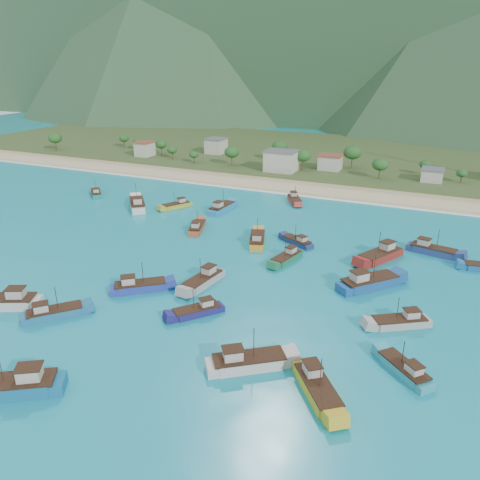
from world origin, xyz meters
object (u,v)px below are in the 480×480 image
at_px(boat_4, 297,242).
at_px(boat_29, 404,370).
at_px(boat_15, 222,208).
at_px(boat_28, 257,240).
at_px(boat_27, 177,206).
at_px(boat_14, 380,256).
at_px(boat_16, 96,193).
at_px(boat_2, 432,251).
at_px(boat_19, 197,228).
at_px(boat_25, 369,283).
at_px(boat_12, 198,311).
at_px(boat_11, 248,363).
at_px(boat_9, 137,205).
at_px(boat_23, 400,322).
at_px(boat_20, 139,287).
at_px(boat_5, 317,388).
at_px(boat_10, 13,387).
at_px(boat_18, 294,200).
at_px(boat_0, 203,281).
at_px(boat_7, 5,302).
at_px(boat_26, 287,258).
at_px(boat_17, 54,314).

xyz_separation_m(boat_4, boat_29, (28.59, -40.64, 0.04)).
distance_m(boat_15, boat_28, 27.27).
xyz_separation_m(boat_15, boat_27, (-13.54, -2.72, -0.19)).
bearing_deg(boat_14, boat_16, 17.28).
height_order(boat_2, boat_28, boat_28).
height_order(boat_19, boat_25, boat_25).
xyz_separation_m(boat_12, boat_16, (-66.80, 52.63, 0.02)).
xyz_separation_m(boat_25, boat_28, (-28.11, 12.61, -0.18)).
bearing_deg(boat_19, boat_16, 142.36).
bearing_deg(boat_28, boat_11, -89.11).
distance_m(boat_9, boat_29, 93.86).
xyz_separation_m(boat_15, boat_19, (1.61, -17.41, -0.15)).
distance_m(boat_23, boat_28, 42.94).
bearing_deg(boat_20, boat_5, 30.00).
relative_size(boat_10, boat_18, 1.30).
bearing_deg(boat_9, boat_29, -71.15).
relative_size(boat_0, boat_23, 1.13).
bearing_deg(boat_27, boat_12, 152.82).
xyz_separation_m(boat_16, boat_29, (100.71, -55.00, -0.01)).
bearing_deg(boat_11, boat_9, -169.84).
distance_m(boat_4, boat_7, 62.41).
distance_m(boat_0, boat_20, 12.11).
bearing_deg(boat_25, boat_2, 108.17).
distance_m(boat_11, boat_28, 48.06).
height_order(boat_4, boat_10, boat_10).
bearing_deg(boat_15, boat_2, -5.59).
height_order(boat_5, boat_10, boat_10).
height_order(boat_2, boat_18, boat_2).
height_order(boat_12, boat_26, boat_26).
distance_m(boat_4, boat_26, 10.46).
xyz_separation_m(boat_9, boat_12, (46.23, -46.48, -0.43)).
relative_size(boat_14, boat_17, 1.32).
bearing_deg(boat_19, boat_7, -121.61).
bearing_deg(boat_29, boat_4, 78.02).
height_order(boat_2, boat_19, boat_2).
bearing_deg(boat_5, boat_20, -58.24).
xyz_separation_m(boat_15, boat_20, (8.15, -51.13, -0.05)).
bearing_deg(boat_2, boat_16, -81.54).
distance_m(boat_11, boat_16, 102.00).
relative_size(boat_10, boat_17, 1.35).
xyz_separation_m(boat_10, boat_23, (43.69, 38.01, -0.32)).
xyz_separation_m(boat_19, boat_23, (52.75, -26.55, 0.01)).
relative_size(boat_19, boat_26, 1.02).
bearing_deg(boat_18, boat_7, 43.96).
bearing_deg(boat_18, boat_9, 3.13).
relative_size(boat_5, boat_19, 1.04).
xyz_separation_m(boat_7, boat_17, (10.36, 0.93, -0.23)).
bearing_deg(boat_0, boat_27, -45.21).
relative_size(boat_0, boat_15, 0.98).
bearing_deg(boat_4, boat_25, -100.48).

